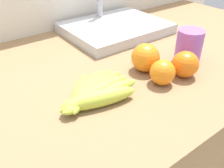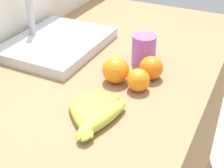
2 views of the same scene
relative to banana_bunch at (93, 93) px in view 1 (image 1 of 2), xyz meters
The scene contains 8 objects.
counter 0.50m from the banana_bunch, 54.97° to the left, with size 1.75×0.75×0.91m, color olive.
wall_back 0.60m from the banana_bunch, 80.70° to the left, with size 2.15×0.06×1.30m, color silver.
banana_bunch is the anchor object (origin of this frame).
orange_far_right 0.20m from the banana_bunch, ahead, with size 0.08×0.08×0.08m, color orange.
orange_front 0.19m from the banana_bunch, 14.78° to the right, with size 0.07×0.07×0.07m, color orange.
orange_back_left 0.27m from the banana_bunch, 12.59° to the right, with size 0.07×0.07×0.07m, color orange.
sink_basin 0.46m from the banana_bunch, 46.01° to the left, with size 0.38×0.31×0.23m.
mug 0.36m from the banana_bunch, ahead, with size 0.08×0.08×0.10m, color #9A56BF.
Camera 1 is at (-0.34, -0.53, 1.26)m, focal length 38.55 mm.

